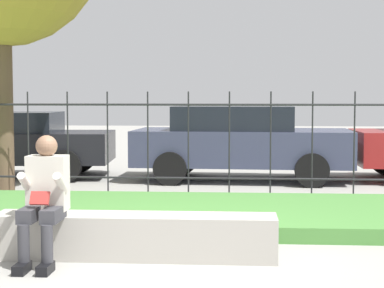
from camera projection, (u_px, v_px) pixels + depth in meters
ground_plane at (161, 258)px, 6.40m from camera, size 60.00×60.00×0.00m
stone_bench at (135, 239)px, 6.41m from camera, size 2.83×0.46×0.44m
person_seated_reader at (45, 194)px, 6.17m from camera, size 0.42×0.73×1.24m
grass_berm at (179, 213)px, 8.39m from camera, size 9.04×2.60×0.18m
iron_fence at (188, 143)px, 10.03m from camera, size 7.04×0.03×1.70m
car_parked_left at (9, 142)px, 12.92m from camera, size 4.13×2.10×1.31m
car_parked_center at (240, 141)px, 12.41m from camera, size 4.20×2.09×1.44m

